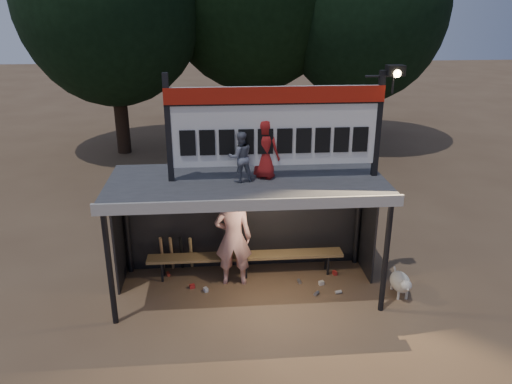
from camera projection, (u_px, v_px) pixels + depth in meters
The scene contains 11 objects.
ground at pixel (248, 289), 9.86m from camera, with size 80.00×80.00×0.00m, color brown.
player at pixel (233, 238), 9.75m from camera, with size 0.73×0.48×2.00m, color white.
child_a at pixel (240, 157), 8.73m from camera, with size 0.44×0.34×0.90m, color slate.
child_b at pixel (265, 149), 8.90m from camera, with size 0.53×0.35×1.09m, color maroon.
dugout_shelter at pixel (246, 198), 9.43m from camera, with size 5.10×2.08×2.32m.
scoreboard_assembly at pixel (278, 124), 8.71m from camera, with size 4.10×0.27×1.99m.
bench at pixel (246, 256), 10.21m from camera, with size 4.00×0.35×0.48m.
tree_right at pixel (365, 6), 18.17m from camera, with size 6.08×6.08×8.72m.
dog at pixel (401, 282), 9.56m from camera, with size 0.36×0.81×0.49m.
bats at pixel (177, 253), 10.36m from camera, with size 0.66×0.35×0.84m.
litter at pixel (272, 284), 9.97m from camera, with size 3.55×1.11×0.08m.
Camera 1 is at (-0.53, -8.51, 5.31)m, focal length 35.00 mm.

